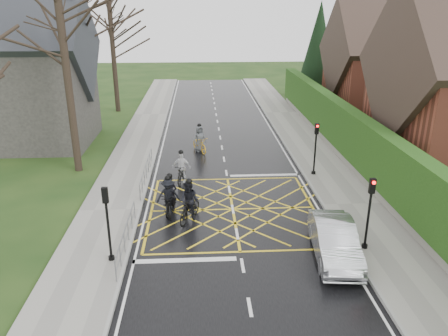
{
  "coord_description": "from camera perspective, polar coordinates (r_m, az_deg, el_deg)",
  "views": [
    {
      "loc": [
        -1.55,
        -19.47,
        9.47
      ],
      "look_at": [
        -0.3,
        2.39,
        1.3
      ],
      "focal_mm": 35.0,
      "sensor_mm": 36.0,
      "label": 1
    }
  ],
  "objects": [
    {
      "name": "house_far",
      "position": [
        41.18,
        20.54,
        12.08
      ],
      "size": [
        9.8,
        8.8,
        10.3
      ],
      "color": "brown",
      "rests_on": "ground"
    },
    {
      "name": "cyclist_mid",
      "position": [
        21.21,
        -7.28,
        -4.12
      ],
      "size": [
        1.23,
        2.06,
        1.93
      ],
      "rotation": [
        0.0,
        0.0,
        0.15
      ],
      "color": "black",
      "rests_on": "ground"
    },
    {
      "name": "railing_north",
      "position": [
        25.21,
        -10.14,
        -0.02
      ],
      "size": [
        0.05,
        6.04,
        1.03
      ],
      "color": "slate",
      "rests_on": "ground"
    },
    {
      "name": "stone_wall",
      "position": [
        28.61,
        15.88,
        1.06
      ],
      "size": [
        0.5,
        38.0,
        0.7
      ],
      "primitive_type": "cube",
      "color": "slate",
      "rests_on": "ground"
    },
    {
      "name": "tree_near",
      "position": [
        26.58,
        -20.37,
        15.89
      ],
      "size": [
        9.24,
        9.24,
        11.44
      ],
      "color": "black",
      "rests_on": "ground"
    },
    {
      "name": "railing_south",
      "position": [
        18.44,
        -12.69,
        -8.2
      ],
      "size": [
        0.05,
        5.04,
        1.03
      ],
      "color": "slate",
      "rests_on": "ground"
    },
    {
      "name": "cyclist_rear",
      "position": [
        21.38,
        -7.02,
        -4.09
      ],
      "size": [
        0.96,
        2.11,
        1.98
      ],
      "rotation": [
        0.0,
        0.0,
        -0.13
      ],
      "color": "black",
      "rests_on": "ground"
    },
    {
      "name": "tree_mid",
      "position": [
        34.53,
        -18.39,
        18.1
      ],
      "size": [
        10.08,
        10.08,
        12.48
      ],
      "color": "black",
      "rests_on": "ground"
    },
    {
      "name": "traffic_light_ne",
      "position": [
        25.79,
        11.83,
        2.39
      ],
      "size": [
        0.24,
        0.31,
        3.21
      ],
      "rotation": [
        0.0,
        0.0,
        3.14
      ],
      "color": "black",
      "rests_on": "ground"
    },
    {
      "name": "church",
      "position": [
        33.98,
        -24.39,
        11.01
      ],
      "size": [
        8.8,
        7.8,
        11.0
      ],
      "color": "#2D2B28",
      "rests_on": "ground"
    },
    {
      "name": "traffic_light_se",
      "position": [
        18.39,
        18.37,
        -5.79
      ],
      "size": [
        0.24,
        0.31,
        3.21
      ],
      "rotation": [
        0.0,
        0.0,
        3.14
      ],
      "color": "black",
      "rests_on": "ground"
    },
    {
      "name": "cyclist_lead",
      "position": [
        30.01,
        -3.2,
        3.42
      ],
      "size": [
        1.47,
        2.16,
        1.98
      ],
      "rotation": [
        0.0,
        0.0,
        0.41
      ],
      "color": "#C48D17",
      "rests_on": "ground"
    },
    {
      "name": "car",
      "position": [
        18.06,
        14.25,
        -9.18
      ],
      "size": [
        2.0,
        4.58,
        1.46
      ],
      "primitive_type": "imported",
      "rotation": [
        0.0,
        0.0,
        -0.1
      ],
      "color": "#ACAEB4",
      "rests_on": "ground"
    },
    {
      "name": "conifer",
      "position": [
        47.32,
        12.19,
        14.6
      ],
      "size": [
        4.6,
        4.6,
        10.0
      ],
      "color": "black",
      "rests_on": "ground"
    },
    {
      "name": "hedge",
      "position": [
        28.1,
        16.22,
        4.43
      ],
      "size": [
        0.9,
        38.0,
        2.8
      ],
      "primitive_type": "cube",
      "color": "#183B10",
      "rests_on": "stone_wall"
    },
    {
      "name": "sidewalk_left",
      "position": [
        22.07,
        -14.65,
        -5.45
      ],
      "size": [
        3.0,
        80.0,
        0.15
      ],
      "primitive_type": "cube",
      "color": "gray",
      "rests_on": "ground"
    },
    {
      "name": "tree_far",
      "position": [
        42.25,
        -14.48,
        16.76
      ],
      "size": [
        8.4,
        8.4,
        10.4
      ],
      "color": "black",
      "rests_on": "ground"
    },
    {
      "name": "cyclist_back",
      "position": [
        20.39,
        -4.52,
        -4.8
      ],
      "size": [
        1.39,
        2.15,
        2.09
      ],
      "rotation": [
        0.0,
        0.0,
        -0.42
      ],
      "color": "black",
      "rests_on": "ground"
    },
    {
      "name": "road",
      "position": [
        21.7,
        1.15,
        -5.4
      ],
      "size": [
        9.0,
        80.0,
        0.01
      ],
      "primitive_type": "cube",
      "color": "black",
      "rests_on": "ground"
    },
    {
      "name": "cyclist_front",
      "position": [
        24.76,
        -5.58,
        -0.35
      ],
      "size": [
        1.1,
        2.0,
        1.94
      ],
      "rotation": [
        0.0,
        0.0,
        -0.19
      ],
      "color": "black",
      "rests_on": "ground"
    },
    {
      "name": "ground",
      "position": [
        21.71,
        1.15,
        -5.41
      ],
      "size": [
        120.0,
        120.0,
        0.0
      ],
      "primitive_type": "plane",
      "color": "black",
      "rests_on": "ground"
    },
    {
      "name": "sidewalk_right",
      "position": [
        22.9,
        16.34,
        -4.65
      ],
      "size": [
        3.0,
        80.0,
        0.15
      ],
      "primitive_type": "cube",
      "color": "gray",
      "rests_on": "ground"
    },
    {
      "name": "traffic_light_sw",
      "position": [
        17.26,
        -14.89,
        -7.2
      ],
      "size": [
        0.24,
        0.31,
        3.21
      ],
      "color": "black",
      "rests_on": "ground"
    }
  ]
}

